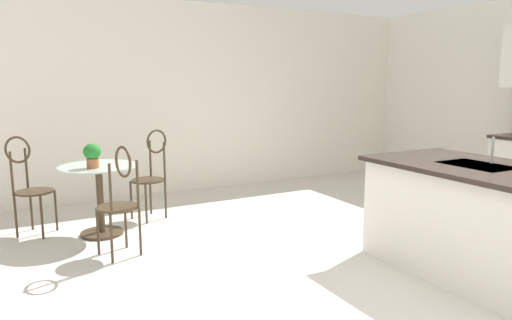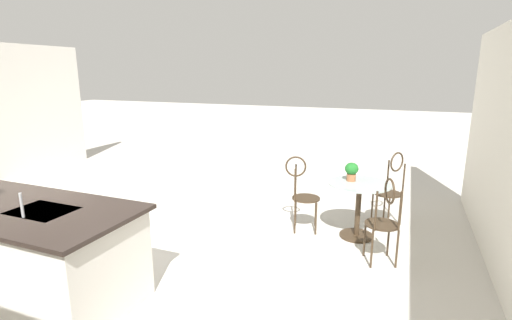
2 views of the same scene
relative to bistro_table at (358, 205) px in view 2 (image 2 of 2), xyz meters
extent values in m
plane|color=beige|center=(2.74, 1.72, -0.45)|extent=(40.00, 40.00, 0.00)
cube|color=white|center=(3.04, 2.57, -0.01)|extent=(2.70, 0.96, 0.88)
cube|color=#2D231E|center=(3.04, 2.57, 0.45)|extent=(2.80, 1.06, 0.04)
cube|color=#B2B5BA|center=(2.49, 2.57, 0.46)|extent=(0.56, 0.40, 0.03)
cylinder|color=#3D2D1E|center=(0.00, 0.00, -0.43)|extent=(0.44, 0.44, 0.03)
cylinder|color=#3D2D1E|center=(0.00, 0.00, -0.07)|extent=(0.07, 0.07, 0.69)
cylinder|color=#B2C6C1|center=(0.00, 0.00, 0.29)|extent=(0.80, 0.80, 0.01)
cylinder|color=#3D2D1E|center=(-0.15, 0.52, -0.22)|extent=(0.03, 0.03, 0.45)
cylinder|color=#3D2D1E|center=(-0.41, 0.41, -0.22)|extent=(0.03, 0.03, 0.45)
cylinder|color=#3D2D1E|center=(-0.26, 0.78, -0.22)|extent=(0.03, 0.03, 0.45)
cylinder|color=#3D2D1E|center=(-0.52, 0.67, -0.22)|extent=(0.03, 0.03, 0.45)
cylinder|color=#3D2D1E|center=(-0.33, 0.60, 0.01)|extent=(0.50, 0.50, 0.02)
cylinder|color=#3D2D1E|center=(-0.27, 0.78, 0.23)|extent=(0.03, 0.03, 0.45)
cylinder|color=#3D2D1E|center=(-0.51, 0.69, 0.23)|extent=(0.03, 0.03, 0.45)
torus|color=#3D2D1E|center=(-0.39, 0.73, 0.45)|extent=(0.13, 0.27, 0.28)
cylinder|color=#3D2D1E|center=(-0.37, -0.40, -0.22)|extent=(0.03, 0.03, 0.45)
cylinder|color=#3D2D1E|center=(-0.14, -0.56, -0.22)|extent=(0.03, 0.03, 0.45)
cylinder|color=#3D2D1E|center=(-0.53, -0.64, -0.22)|extent=(0.03, 0.03, 0.45)
cylinder|color=#3D2D1E|center=(-0.29, -0.79, -0.22)|extent=(0.03, 0.03, 0.45)
cylinder|color=#3D2D1E|center=(-0.33, -0.60, 0.01)|extent=(0.53, 0.53, 0.02)
cylinder|color=#3D2D1E|center=(-0.52, -0.65, 0.23)|extent=(0.03, 0.03, 0.45)
cylinder|color=#3D2D1E|center=(-0.31, -0.79, 0.23)|extent=(0.03, 0.03, 0.45)
torus|color=#3D2D1E|center=(-0.41, -0.72, 0.45)|extent=(0.18, 0.25, 0.28)
cylinder|color=#3D2D1E|center=(0.59, -0.14, -0.22)|extent=(0.03, 0.03, 0.45)
cylinder|color=#3D2D1E|center=(0.52, 0.14, -0.22)|extent=(0.03, 0.03, 0.45)
cylinder|color=#3D2D1E|center=(0.86, -0.07, -0.22)|extent=(0.03, 0.03, 0.45)
cylinder|color=#3D2D1E|center=(0.79, 0.21, -0.22)|extent=(0.03, 0.03, 0.45)
cylinder|color=#3D2D1E|center=(0.69, 0.04, 0.01)|extent=(0.46, 0.46, 0.02)
cylinder|color=#3D2D1E|center=(0.87, -0.05, 0.23)|extent=(0.03, 0.03, 0.45)
cylinder|color=#3D2D1E|center=(0.80, 0.20, 0.23)|extent=(0.03, 0.03, 0.45)
torus|color=#3D2D1E|center=(0.84, 0.07, 0.45)|extent=(0.28, 0.09, 0.28)
cylinder|color=#B2B5BA|center=(2.49, 2.75, 0.58)|extent=(0.02, 0.02, 0.22)
cylinder|color=#9E603D|center=(0.12, -0.07, 0.34)|extent=(0.12, 0.12, 0.10)
ellipsoid|color=#227429|center=(0.12, -0.07, 0.46)|extent=(0.17, 0.17, 0.16)
camera|label=1|loc=(4.94, -0.82, 1.15)|focal=32.79mm
camera|label=2|loc=(-0.50, 4.81, 1.69)|focal=26.44mm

